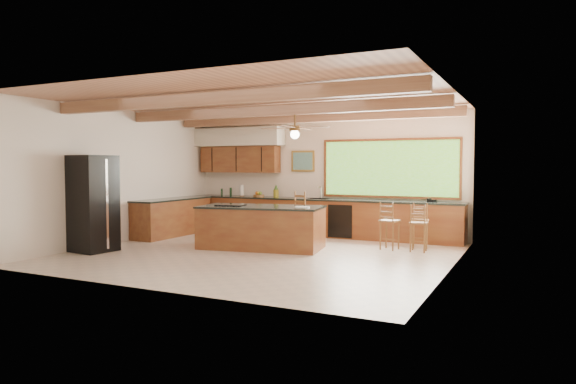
% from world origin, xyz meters
% --- Properties ---
extents(ground, '(7.20, 7.20, 0.00)m').
position_xyz_m(ground, '(0.00, 0.00, 0.00)').
color(ground, beige).
rests_on(ground, ground).
extents(room_shell, '(7.27, 6.54, 3.02)m').
position_xyz_m(room_shell, '(-0.17, 0.65, 2.21)').
color(room_shell, silver).
rests_on(room_shell, ground).
extents(counter_run, '(7.12, 3.10, 1.26)m').
position_xyz_m(counter_run, '(-0.82, 2.52, 0.46)').
color(counter_run, brown).
rests_on(counter_run, ground).
extents(island, '(2.72, 1.62, 0.91)m').
position_xyz_m(island, '(-0.32, 0.60, 0.45)').
color(island, brown).
rests_on(island, ground).
extents(refrigerator, '(0.83, 0.81, 1.95)m').
position_xyz_m(refrigerator, '(-3.19, -1.24, 0.97)').
color(refrigerator, black).
rests_on(refrigerator, ground).
extents(bar_stool_a, '(0.54, 0.54, 1.15)m').
position_xyz_m(bar_stool_a, '(0.10, 1.89, 0.68)').
color(bar_stool_a, brown).
rests_on(bar_stool_a, ground).
extents(bar_stool_b, '(0.41, 0.41, 0.99)m').
position_xyz_m(bar_stool_b, '(2.15, 1.55, 0.58)').
color(bar_stool_b, brown).
rests_on(bar_stool_b, ground).
extents(bar_stool_c, '(0.40, 0.40, 0.96)m').
position_xyz_m(bar_stool_c, '(2.67, 2.06, 0.57)').
color(bar_stool_c, brown).
rests_on(bar_stool_c, ground).
extents(bar_stool_d, '(0.37, 0.37, 0.96)m').
position_xyz_m(bar_stool_d, '(2.74, 1.55, 0.57)').
color(bar_stool_d, brown).
rests_on(bar_stool_d, ground).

